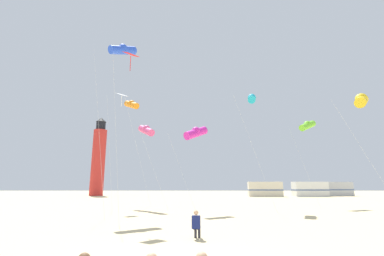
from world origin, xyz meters
TOP-DOWN VIEW (x-y plane):
  - kite_flyer_standing at (0.90, 4.16)m, footprint 0.39×0.54m
  - kite_tube_orange at (-6.18, 21.69)m, footprint 3.68×3.74m
  - kite_diamond_white at (-6.28, 17.53)m, footprint 2.05×2.05m
  - kite_tube_blue at (-5.04, 12.79)m, footprint 3.46×3.53m
  - kite_tube_lime at (13.31, 20.83)m, footprint 3.17×2.97m
  - kite_tube_gold at (12.26, 9.80)m, footprint 3.27×3.42m
  - kite_tube_cyan at (6.44, 16.77)m, footprint 3.11×3.25m
  - kite_tube_rainbow at (-3.76, 18.07)m, footprint 3.34×3.55m
  - kite_diamond_scarlet at (-3.45, 8.97)m, footprint 1.79×1.79m
  - kite_tube_magenta at (1.05, 14.66)m, footprint 3.51×3.55m
  - lighthouse_distant at (-19.36, 49.85)m, footprint 2.80×2.80m
  - rv_van_cream at (14.91, 45.63)m, footprint 6.61×2.86m
  - rv_van_white at (23.52, 45.35)m, footprint 6.58×2.76m
  - rv_van_silver at (30.21, 48.67)m, footprint 6.61×2.87m

SIDE VIEW (x-z plane):
  - kite_flyer_standing at x=0.90m, z-range 0.03..1.19m
  - rv_van_cream at x=14.91m, z-range -0.01..2.79m
  - rv_van_white at x=23.52m, z-range -0.01..2.79m
  - rv_van_silver at x=30.21m, z-range -0.01..2.79m
  - kite_tube_magenta at x=1.05m, z-range 2.92..10.17m
  - kite_tube_rainbow at x=-3.76m, z-range 3.37..11.53m
  - kite_tube_gold at x=12.26m, z-range 3.56..12.08m
  - lighthouse_distant at x=-19.36m, z-range -0.56..16.24m
  - kite_tube_lime at x=13.31m, z-range 3.92..13.17m
  - kite_tube_cyan at x=6.44m, z-range 4.76..15.69m
  - kite_diamond_scarlet at x=-3.45m, z-range 4.82..15.85m
  - kite_diamond_white at x=-6.28m, z-range 4.86..16.00m
  - kite_tube_orange at x=-6.18m, z-range 5.24..17.14m
  - kite_tube_blue at x=-5.04m, z-range 6.25..20.15m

